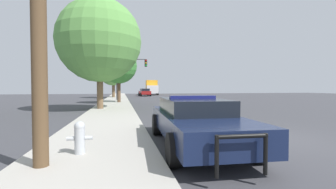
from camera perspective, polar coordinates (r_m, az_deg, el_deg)
The scene contains 10 objects.
ground_plane at distance 8.09m, azimuth 22.40°, elevation -10.00°, with size 110.00×110.00×0.00m, color #3D3D42.
sidewalk_left at distance 6.75m, azimuth -17.21°, elevation -11.71°, with size 3.00×110.00×0.13m.
police_car at distance 6.42m, azimuth 6.74°, elevation -6.35°, with size 2.25×5.40×1.40m.
fire_hydrant at distance 5.54m, azimuth -21.51°, elevation -9.88°, with size 0.55×0.24×0.74m.
traffic_light at distance 28.31m, azimuth -9.85°, elevation 6.12°, with size 3.80×0.35×5.19m.
car_background_distant at distance 43.70m, azimuth -5.96°, elevation 0.61°, with size 2.23×4.17×1.46m.
box_truck at distance 51.26m, azimuth -4.18°, elevation 1.84°, with size 3.00×7.08×3.31m.
tree_sidewalk_mid at distance 23.88m, azimuth -12.41°, elevation 7.16°, with size 3.73×3.73×5.65m.
tree_sidewalk_far at distance 36.49m, azimuth -13.71°, elevation 5.97°, with size 4.80×4.80×6.64m.
tree_sidewalk_near at distance 17.10m, azimuth -16.99°, elevation 12.94°, with size 5.91×5.91×7.81m.
Camera 1 is at (-4.47, -6.54, 1.63)m, focal length 24.00 mm.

